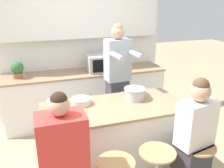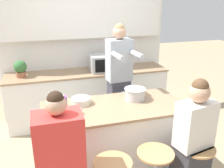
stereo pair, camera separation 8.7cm
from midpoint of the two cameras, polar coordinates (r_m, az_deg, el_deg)
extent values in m
cube|color=silver|center=(4.54, -5.89, 9.44)|extent=(2.98, 0.06, 2.70)
cube|color=white|center=(4.37, -5.83, 15.34)|extent=(2.74, 0.16, 0.75)
cube|color=white|center=(4.48, -4.67, -2.85)|extent=(2.74, 0.58, 0.87)
cube|color=#937556|center=(4.33, -4.84, 2.68)|extent=(2.77, 0.61, 0.03)
cube|color=white|center=(3.15, 1.23, -12.47)|extent=(1.63, 0.74, 0.83)
cube|color=#937556|center=(2.94, 1.29, -5.36)|extent=(1.67, 0.78, 0.03)
cylinder|color=tan|center=(2.42, 1.27, -17.61)|extent=(0.37, 0.37, 0.02)
cylinder|color=tan|center=(2.59, 10.91, -15.29)|extent=(0.37, 0.37, 0.02)
cylinder|color=tan|center=(2.77, 19.75, -13.59)|extent=(0.37, 0.37, 0.02)
cube|color=#383842|center=(3.81, 2.18, -6.11)|extent=(0.31, 0.24, 0.99)
cube|color=#9EA8B2|center=(3.54, 2.34, 5.46)|extent=(0.36, 0.25, 0.59)
cylinder|color=#9EA8B2|center=(3.21, 2.09, 6.37)|extent=(0.10, 0.33, 0.07)
cylinder|color=#9EA8B2|center=(3.33, 6.43, 6.73)|extent=(0.10, 0.33, 0.07)
sphere|color=tan|center=(3.46, 2.43, 11.70)|extent=(0.20, 0.20, 0.19)
sphere|color=#A37F51|center=(3.46, 2.45, 12.54)|extent=(0.16, 0.16, 0.14)
cube|color=red|center=(2.21, -10.88, -13.20)|extent=(0.41, 0.29, 0.54)
sphere|color=tan|center=(2.04, -11.52, -4.69)|extent=(0.17, 0.17, 0.17)
sphere|color=black|center=(2.02, -11.62, -3.46)|extent=(0.14, 0.14, 0.14)
cube|color=silver|center=(2.66, 19.42, -8.74)|extent=(0.42, 0.29, 0.49)
sphere|color=tan|center=(2.52, 20.31, -1.82)|extent=(0.24, 0.24, 0.20)
sphere|color=#513823|center=(2.50, 20.46, -0.63)|extent=(0.19, 0.19, 0.16)
cylinder|color=#B7BABC|center=(3.11, 6.07, -2.35)|extent=(0.25, 0.25, 0.14)
cylinder|color=#B7BABC|center=(3.09, 6.11, -1.11)|extent=(0.27, 0.27, 0.01)
cylinder|color=#B7BABC|center=(3.05, 3.47, -1.90)|extent=(0.05, 0.01, 0.01)
cylinder|color=#B7BABC|center=(3.15, 8.63, -1.31)|extent=(0.05, 0.01, 0.01)
cylinder|color=#B7BABC|center=(3.01, -12.09, -4.11)|extent=(0.18, 0.18, 0.08)
cylinder|color=silver|center=(3.00, -6.27, -3.84)|extent=(0.23, 0.23, 0.08)
cylinder|color=white|center=(2.76, -7.39, -6.07)|extent=(0.09, 0.09, 0.08)
torus|color=white|center=(2.77, -6.27, -5.87)|extent=(0.04, 0.01, 0.04)
ellipsoid|color=yellow|center=(2.65, -11.49, -7.77)|extent=(0.13, 0.05, 0.06)
ellipsoid|color=yellow|center=(2.68, -12.26, -7.50)|extent=(0.10, 0.12, 0.06)
ellipsoid|color=yellow|center=(2.69, -10.87, -7.35)|extent=(0.11, 0.11, 0.06)
cube|color=#7A428E|center=(2.80, -10.20, -4.60)|extent=(0.08, 0.08, 0.19)
cylinder|color=white|center=(2.76, -10.33, -2.68)|extent=(0.03, 0.03, 0.02)
cube|color=#B2B5B7|center=(4.31, -1.25, 4.83)|extent=(0.49, 0.34, 0.28)
cube|color=black|center=(4.14, -1.20, 4.19)|extent=(0.30, 0.01, 0.21)
cube|color=black|center=(4.20, 1.70, 4.42)|extent=(0.09, 0.01, 0.22)
cylinder|color=#93563D|center=(4.24, -19.49, 2.08)|extent=(0.15, 0.15, 0.09)
sphere|color=#336633|center=(4.21, -19.69, 3.76)|extent=(0.20, 0.20, 0.20)
camera|label=1|loc=(0.04, -89.14, 0.31)|focal=40.00mm
camera|label=2|loc=(0.04, 90.86, -0.31)|focal=40.00mm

